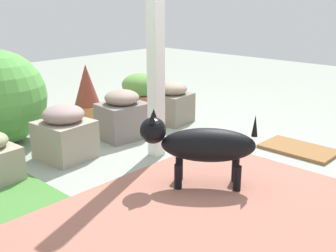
{
  "coord_description": "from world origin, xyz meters",
  "views": [
    {
      "loc": [
        -2.2,
        2.43,
        1.34
      ],
      "look_at": [
        0.07,
        -0.0,
        0.29
      ],
      "focal_mm": 44.06,
      "sensor_mm": 36.0,
      "label": 1
    }
  ],
  "objects_px": {
    "terracotta_pot_spiky": "(87,95)",
    "terracotta_pot_broad": "(141,88)",
    "stone_planter_nearest": "(172,103)",
    "stone_planter_near": "(123,115)",
    "doormat": "(299,149)",
    "porch_pillar": "(156,28)",
    "dog": "(200,144)",
    "stone_planter_mid": "(65,133)"
  },
  "relations": [
    {
      "from": "terracotta_pot_spiky",
      "to": "terracotta_pot_broad",
      "type": "distance_m",
      "value": 0.78
    },
    {
      "from": "stone_planter_nearest",
      "to": "terracotta_pot_spiky",
      "type": "height_order",
      "value": "terracotta_pot_spiky"
    },
    {
      "from": "stone_planter_nearest",
      "to": "stone_planter_near",
      "type": "bearing_deg",
      "value": 89.99
    },
    {
      "from": "terracotta_pot_broad",
      "to": "terracotta_pot_spiky",
      "type": "bearing_deg",
      "value": 86.22
    },
    {
      "from": "terracotta_pot_broad",
      "to": "doormat",
      "type": "height_order",
      "value": "terracotta_pot_broad"
    },
    {
      "from": "porch_pillar",
      "to": "doormat",
      "type": "bearing_deg",
      "value": -132.88
    },
    {
      "from": "terracotta_pot_spiky",
      "to": "dog",
      "type": "height_order",
      "value": "terracotta_pot_spiky"
    },
    {
      "from": "porch_pillar",
      "to": "doormat",
      "type": "xyz_separation_m",
      "value": [
        -0.88,
        -0.95,
        -1.09
      ]
    },
    {
      "from": "stone_planter_near",
      "to": "doormat",
      "type": "relative_size",
      "value": 0.75
    },
    {
      "from": "dog",
      "to": "doormat",
      "type": "height_order",
      "value": "dog"
    },
    {
      "from": "stone_planter_nearest",
      "to": "stone_planter_near",
      "type": "xyz_separation_m",
      "value": [
        0.0,
        0.72,
        0.01
      ]
    },
    {
      "from": "stone_planter_mid",
      "to": "terracotta_pot_spiky",
      "type": "distance_m",
      "value": 1.11
    },
    {
      "from": "stone_planter_mid",
      "to": "dog",
      "type": "xyz_separation_m",
      "value": [
        -1.21,
        -0.34,
        0.11
      ]
    },
    {
      "from": "stone_planter_nearest",
      "to": "terracotta_pot_spiky",
      "type": "distance_m",
      "value": 0.95
    },
    {
      "from": "stone_planter_near",
      "to": "terracotta_pot_broad",
      "type": "xyz_separation_m",
      "value": [
        0.67,
        -0.88,
        0.04
      ]
    },
    {
      "from": "terracotta_pot_spiky",
      "to": "terracotta_pot_broad",
      "type": "relative_size",
      "value": 1.37
    },
    {
      "from": "terracotta_pot_spiky",
      "to": "doormat",
      "type": "bearing_deg",
      "value": -161.11
    },
    {
      "from": "stone_planter_nearest",
      "to": "dog",
      "type": "bearing_deg",
      "value": 139.33
    },
    {
      "from": "doormat",
      "to": "stone_planter_near",
      "type": "bearing_deg",
      "value": 30.48
    },
    {
      "from": "stone_planter_near",
      "to": "dog",
      "type": "xyz_separation_m",
      "value": [
        -1.25,
        0.35,
        0.1
      ]
    },
    {
      "from": "porch_pillar",
      "to": "dog",
      "type": "relative_size",
      "value": 2.98
    },
    {
      "from": "porch_pillar",
      "to": "stone_planter_mid",
      "type": "distance_m",
      "value": 1.18
    },
    {
      "from": "stone_planter_nearest",
      "to": "terracotta_pot_spiky",
      "type": "xyz_separation_m",
      "value": [
        0.72,
        0.61,
        0.09
      ]
    },
    {
      "from": "terracotta_pot_broad",
      "to": "dog",
      "type": "height_order",
      "value": "dog"
    },
    {
      "from": "stone_planter_mid",
      "to": "doormat",
      "type": "xyz_separation_m",
      "value": [
        -1.4,
        -1.54,
        -0.21
      ]
    },
    {
      "from": "porch_pillar",
      "to": "dog",
      "type": "distance_m",
      "value": 1.06
    },
    {
      "from": "dog",
      "to": "stone_planter_mid",
      "type": "bearing_deg",
      "value": 15.75
    },
    {
      "from": "porch_pillar",
      "to": "stone_planter_near",
      "type": "xyz_separation_m",
      "value": [
        0.56,
        -0.1,
        -0.87
      ]
    },
    {
      "from": "terracotta_pot_spiky",
      "to": "terracotta_pot_broad",
      "type": "bearing_deg",
      "value": -93.78
    },
    {
      "from": "terracotta_pot_spiky",
      "to": "doormat",
      "type": "relative_size",
      "value": 1.0
    },
    {
      "from": "stone_planter_nearest",
      "to": "stone_planter_near",
      "type": "height_order",
      "value": "stone_planter_near"
    },
    {
      "from": "stone_planter_near",
      "to": "stone_planter_mid",
      "type": "bearing_deg",
      "value": 93.69
    },
    {
      "from": "stone_planter_nearest",
      "to": "doormat",
      "type": "xyz_separation_m",
      "value": [
        -1.45,
        -0.13,
        -0.21
      ]
    },
    {
      "from": "dog",
      "to": "terracotta_pot_broad",
      "type": "bearing_deg",
      "value": -32.7
    },
    {
      "from": "stone_planter_nearest",
      "to": "terracotta_pot_spiky",
      "type": "relative_size",
      "value": 0.71
    },
    {
      "from": "terracotta_pot_broad",
      "to": "porch_pillar",
      "type": "bearing_deg",
      "value": 141.54
    },
    {
      "from": "terracotta_pot_spiky",
      "to": "doormat",
      "type": "distance_m",
      "value": 2.31
    },
    {
      "from": "stone_planter_near",
      "to": "dog",
      "type": "bearing_deg",
      "value": 164.34
    },
    {
      "from": "stone_planter_near",
      "to": "terracotta_pot_spiky",
      "type": "xyz_separation_m",
      "value": [
        0.72,
        -0.11,
        0.08
      ]
    },
    {
      "from": "stone_planter_near",
      "to": "doormat",
      "type": "height_order",
      "value": "stone_planter_near"
    },
    {
      "from": "porch_pillar",
      "to": "dog",
      "type": "height_order",
      "value": "porch_pillar"
    },
    {
      "from": "porch_pillar",
      "to": "stone_planter_mid",
      "type": "xyz_separation_m",
      "value": [
        0.52,
        0.59,
        -0.88
      ]
    }
  ]
}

